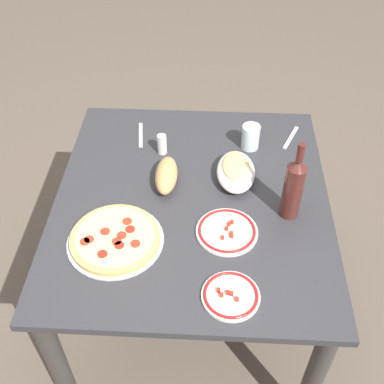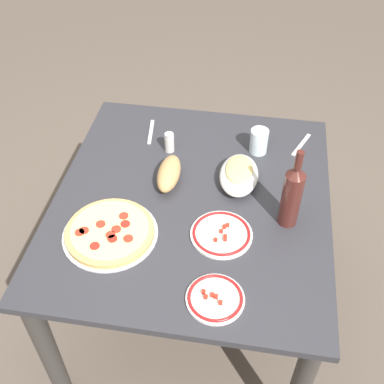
{
  "view_description": "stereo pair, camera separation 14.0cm",
  "coord_description": "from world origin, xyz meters",
  "px_view_note": "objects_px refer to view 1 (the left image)",
  "views": [
    {
      "loc": [
        -1.28,
        -0.07,
        2.03
      ],
      "look_at": [
        0.0,
        0.0,
        0.77
      ],
      "focal_mm": 44.77,
      "sensor_mm": 36.0,
      "label": 1
    },
    {
      "loc": [
        -1.27,
        -0.2,
        2.03
      ],
      "look_at": [
        0.0,
        0.0,
        0.77
      ],
      "focal_mm": 44.77,
      "sensor_mm": 36.0,
      "label": 2
    }
  ],
  "objects_px": {
    "wine_bottle": "(293,187)",
    "bread_loaf": "(166,175)",
    "spice_shaker": "(162,144)",
    "baked_pasta_dish": "(236,171)",
    "pepperoni_pizza": "(115,239)",
    "side_plate_near": "(231,295)",
    "side_plate_far": "(227,231)",
    "dining_table": "(192,219)",
    "water_glass": "(251,137)"
  },
  "relations": [
    {
      "from": "wine_bottle",
      "to": "bread_loaf",
      "type": "height_order",
      "value": "wine_bottle"
    },
    {
      "from": "side_plate_far",
      "to": "bread_loaf",
      "type": "xyz_separation_m",
      "value": [
        0.25,
        0.24,
        0.03
      ]
    },
    {
      "from": "dining_table",
      "to": "wine_bottle",
      "type": "relative_size",
      "value": 3.52
    },
    {
      "from": "pepperoni_pizza",
      "to": "spice_shaker",
      "type": "xyz_separation_m",
      "value": [
        0.49,
        -0.12,
        0.03
      ]
    },
    {
      "from": "side_plate_near",
      "to": "pepperoni_pizza",
      "type": "bearing_deg",
      "value": 62.59
    },
    {
      "from": "water_glass",
      "to": "bread_loaf",
      "type": "bearing_deg",
      "value": 125.73
    },
    {
      "from": "bread_loaf",
      "to": "spice_shaker",
      "type": "xyz_separation_m",
      "value": [
        0.18,
        0.03,
        0.0
      ]
    },
    {
      "from": "wine_bottle",
      "to": "water_glass",
      "type": "distance_m",
      "value": 0.41
    },
    {
      "from": "side_plate_near",
      "to": "water_glass",
      "type": "bearing_deg",
      "value": -6.5
    },
    {
      "from": "side_plate_far",
      "to": "spice_shaker",
      "type": "bearing_deg",
      "value": 31.98
    },
    {
      "from": "pepperoni_pizza",
      "to": "side_plate_near",
      "type": "relative_size",
      "value": 1.81
    },
    {
      "from": "baked_pasta_dish",
      "to": "side_plate_far",
      "type": "distance_m",
      "value": 0.29
    },
    {
      "from": "baked_pasta_dish",
      "to": "water_glass",
      "type": "bearing_deg",
      "value": -17.54
    },
    {
      "from": "pepperoni_pizza",
      "to": "spice_shaker",
      "type": "height_order",
      "value": "spice_shaker"
    },
    {
      "from": "pepperoni_pizza",
      "to": "side_plate_far",
      "type": "distance_m",
      "value": 0.39
    },
    {
      "from": "spice_shaker",
      "to": "side_plate_far",
      "type": "bearing_deg",
      "value": -148.02
    },
    {
      "from": "bread_loaf",
      "to": "wine_bottle",
      "type": "bearing_deg",
      "value": -107.12
    },
    {
      "from": "spice_shaker",
      "to": "baked_pasta_dish",
      "type": "bearing_deg",
      "value": -115.69
    },
    {
      "from": "wine_bottle",
      "to": "bread_loaf",
      "type": "xyz_separation_m",
      "value": [
        0.14,
        0.46,
        -0.09
      ]
    },
    {
      "from": "wine_bottle",
      "to": "spice_shaker",
      "type": "distance_m",
      "value": 0.6
    },
    {
      "from": "side_plate_near",
      "to": "side_plate_far",
      "type": "xyz_separation_m",
      "value": [
        0.27,
        0.01,
        -0.0
      ]
    },
    {
      "from": "dining_table",
      "to": "water_glass",
      "type": "relative_size",
      "value": 10.76
    },
    {
      "from": "wine_bottle",
      "to": "side_plate_near",
      "type": "distance_m",
      "value": 0.45
    },
    {
      "from": "baked_pasta_dish",
      "to": "spice_shaker",
      "type": "height_order",
      "value": "spice_shaker"
    },
    {
      "from": "water_glass",
      "to": "spice_shaker",
      "type": "relative_size",
      "value": 1.22
    },
    {
      "from": "water_glass",
      "to": "spice_shaker",
      "type": "height_order",
      "value": "water_glass"
    },
    {
      "from": "baked_pasta_dish",
      "to": "spice_shaker",
      "type": "xyz_separation_m",
      "value": [
        0.15,
        0.3,
        0.0
      ]
    },
    {
      "from": "side_plate_near",
      "to": "side_plate_far",
      "type": "distance_m",
      "value": 0.27
    },
    {
      "from": "dining_table",
      "to": "pepperoni_pizza",
      "type": "relative_size",
      "value": 3.39
    },
    {
      "from": "baked_pasta_dish",
      "to": "side_plate_far",
      "type": "bearing_deg",
      "value": 173.32
    },
    {
      "from": "baked_pasta_dish",
      "to": "wine_bottle",
      "type": "distance_m",
      "value": 0.28
    },
    {
      "from": "pepperoni_pizza",
      "to": "wine_bottle",
      "type": "distance_m",
      "value": 0.64
    },
    {
      "from": "wine_bottle",
      "to": "pepperoni_pizza",
      "type": "bearing_deg",
      "value": 105.03
    },
    {
      "from": "spice_shaker",
      "to": "side_plate_near",
      "type": "bearing_deg",
      "value": -158.04
    },
    {
      "from": "baked_pasta_dish",
      "to": "wine_bottle",
      "type": "bearing_deg",
      "value": -133.29
    },
    {
      "from": "side_plate_far",
      "to": "wine_bottle",
      "type": "bearing_deg",
      "value": -64.9
    },
    {
      "from": "pepperoni_pizza",
      "to": "side_plate_near",
      "type": "height_order",
      "value": "pepperoni_pizza"
    },
    {
      "from": "baked_pasta_dish",
      "to": "spice_shaker",
      "type": "distance_m",
      "value": 0.34
    },
    {
      "from": "baked_pasta_dish",
      "to": "spice_shaker",
      "type": "relative_size",
      "value": 2.76
    },
    {
      "from": "dining_table",
      "to": "wine_bottle",
      "type": "bearing_deg",
      "value": -100.06
    },
    {
      "from": "side_plate_far",
      "to": "spice_shaker",
      "type": "xyz_separation_m",
      "value": [
        0.43,
        0.27,
        0.03
      ]
    },
    {
      "from": "baked_pasta_dish",
      "to": "side_plate_far",
      "type": "relative_size",
      "value": 1.09
    },
    {
      "from": "dining_table",
      "to": "bread_loaf",
      "type": "height_order",
      "value": "bread_loaf"
    },
    {
      "from": "bread_loaf",
      "to": "dining_table",
      "type": "bearing_deg",
      "value": -127.16
    },
    {
      "from": "baked_pasta_dish",
      "to": "dining_table",
      "type": "bearing_deg",
      "value": 125.32
    },
    {
      "from": "side_plate_near",
      "to": "dining_table",
      "type": "bearing_deg",
      "value": 18.27
    },
    {
      "from": "baked_pasta_dish",
      "to": "side_plate_near",
      "type": "distance_m",
      "value": 0.55
    },
    {
      "from": "dining_table",
      "to": "bread_loaf",
      "type": "distance_m",
      "value": 0.21
    },
    {
      "from": "wine_bottle",
      "to": "spice_shaker",
      "type": "relative_size",
      "value": 3.72
    },
    {
      "from": "dining_table",
      "to": "pepperoni_pizza",
      "type": "height_order",
      "value": "pepperoni_pizza"
    }
  ]
}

